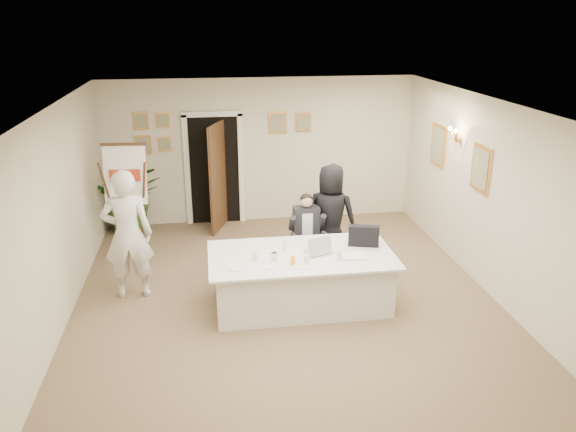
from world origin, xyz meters
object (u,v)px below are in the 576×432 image
at_px(flip_chart, 130,207).
at_px(paper_stack, 354,256).
at_px(seated_man, 307,233).
at_px(standing_woman, 331,217).
at_px(laptop, 318,243).
at_px(conference_table, 301,279).
at_px(laptop_bag, 364,236).
at_px(potted_palm, 130,198).
at_px(oj_glass, 293,260).
at_px(steel_jug, 274,257).
at_px(standing_man, 128,235).

xyz_separation_m(flip_chart, paper_stack, (3.23, -2.30, -0.10)).
height_order(seated_man, standing_woman, standing_woman).
relative_size(seated_man, laptop, 3.52).
xyz_separation_m(conference_table, paper_stack, (0.69, -0.22, 0.40)).
xyz_separation_m(seated_man, laptop_bag, (0.66, -0.93, 0.28)).
relative_size(conference_table, laptop, 6.97).
xyz_separation_m(potted_palm, laptop, (2.93, -3.28, 0.25)).
relative_size(laptop_bag, oj_glass, 3.35).
relative_size(seated_man, oj_glass, 9.98).
height_order(seated_man, laptop_bag, seated_man).
bearing_deg(laptop_bag, steel_jug, -151.26).
bearing_deg(steel_jug, conference_table, 20.74).
relative_size(seated_man, paper_stack, 3.91).
distance_m(flip_chart, paper_stack, 3.96).
height_order(standing_man, laptop_bag, standing_man).
xyz_separation_m(standing_man, standing_woman, (3.08, 0.59, -0.10)).
distance_m(conference_table, flip_chart, 3.32).
distance_m(seated_man, potted_palm, 3.70).
xyz_separation_m(laptop_bag, steel_jug, (-1.33, -0.31, -0.10)).
height_order(laptop, laptop_bag, laptop_bag).
xyz_separation_m(laptop, paper_stack, (0.45, -0.26, -0.12)).
xyz_separation_m(laptop_bag, paper_stack, (-0.24, -0.39, -0.14)).
distance_m(standing_woman, laptop_bag, 1.08).
xyz_separation_m(standing_man, oj_glass, (2.22, -0.95, -0.12)).
bearing_deg(laptop_bag, conference_table, -154.61).
bearing_deg(laptop, seated_man, 70.72).
bearing_deg(flip_chart, steel_jug, -46.17).
bearing_deg(seated_man, paper_stack, -83.45).
height_order(potted_palm, oj_glass, potted_palm).
relative_size(seated_man, standing_man, 0.68).
xyz_separation_m(laptop_bag, oj_glass, (-1.10, -0.50, -0.09)).
distance_m(laptop, laptop_bag, 0.70).
height_order(paper_stack, steel_jug, steel_jug).
bearing_deg(conference_table, flip_chart, 140.68).
distance_m(flip_chart, steel_jug, 3.09).
relative_size(conference_table, laptop_bag, 5.89).
xyz_separation_m(conference_table, laptop_bag, (0.93, 0.16, 0.53)).
distance_m(seated_man, laptop_bag, 1.17).
distance_m(flip_chart, potted_palm, 1.27).
xyz_separation_m(conference_table, oj_glass, (-0.17, -0.34, 0.45)).
distance_m(standing_man, laptop, 2.70).
relative_size(laptop, paper_stack, 1.11).
bearing_deg(paper_stack, flip_chart, 144.53).
bearing_deg(potted_palm, seated_man, -36.90).
relative_size(oj_glass, steel_jug, 1.18).
bearing_deg(flip_chart, potted_palm, 96.91).
xyz_separation_m(flip_chart, laptop_bag, (3.46, -1.91, 0.03)).
relative_size(standing_woman, potted_palm, 1.30).
height_order(laptop, paper_stack, laptop).
height_order(standing_man, paper_stack, standing_man).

